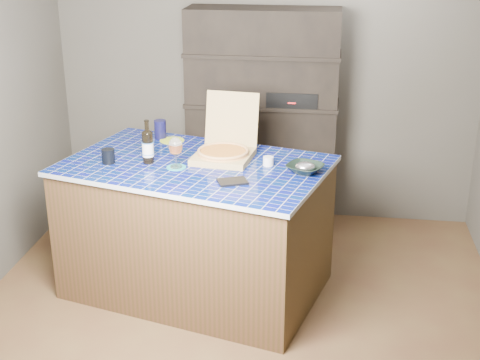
# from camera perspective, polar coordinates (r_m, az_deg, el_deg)

# --- Properties ---
(room) EXTENTS (3.50, 3.50, 3.50)m
(room) POSITION_cam_1_polar(r_m,az_deg,el_deg) (3.92, -0.47, 3.87)
(room) COLOR brown
(room) RESTS_ON ground
(shelving_unit) EXTENTS (1.20, 0.41, 1.80)m
(shelving_unit) POSITION_cam_1_polar(r_m,az_deg,el_deg) (5.47, 1.95, 5.12)
(shelving_unit) COLOR black
(shelving_unit) RESTS_ON floor
(kitchen_island) EXTENTS (1.91, 1.48, 0.93)m
(kitchen_island) POSITION_cam_1_polar(r_m,az_deg,el_deg) (4.59, -3.74, -4.04)
(kitchen_island) COLOR #4B2E1D
(kitchen_island) RESTS_ON floor
(pizza_box) EXTENTS (0.42, 0.49, 0.41)m
(pizza_box) POSITION_cam_1_polar(r_m,az_deg,el_deg) (4.48, -1.37, 2.54)
(pizza_box) COLOR tan
(pizza_box) RESTS_ON kitchen_island
(mead_bottle) EXTENTS (0.08, 0.08, 0.29)m
(mead_bottle) POSITION_cam_1_polar(r_m,az_deg,el_deg) (4.42, -7.88, 2.88)
(mead_bottle) COLOR black
(mead_bottle) RESTS_ON kitchen_island
(teal_trivet) EXTENTS (0.13, 0.13, 0.01)m
(teal_trivet) POSITION_cam_1_polar(r_m,az_deg,el_deg) (4.34, -5.46, 1.08)
(teal_trivet) COLOR teal
(teal_trivet) RESTS_ON kitchen_island
(wine_glass) EXTENTS (0.09, 0.09, 0.20)m
(wine_glass) POSITION_cam_1_polar(r_m,az_deg,el_deg) (4.30, -5.53, 2.83)
(wine_glass) COLOR white
(wine_glass) RESTS_ON teal_trivet
(tumbler) EXTENTS (0.09, 0.09, 0.10)m
(tumbler) POSITION_cam_1_polar(r_m,az_deg,el_deg) (4.48, -11.17, 2.01)
(tumbler) COLOR black
(tumbler) RESTS_ON kitchen_island
(dvd_case) EXTENTS (0.21, 0.18, 0.01)m
(dvd_case) POSITION_cam_1_polar(r_m,az_deg,el_deg) (4.07, -0.65, -0.13)
(dvd_case) COLOR black
(dvd_case) RESTS_ON kitchen_island
(bowl) EXTENTS (0.30, 0.30, 0.06)m
(bowl) POSITION_cam_1_polar(r_m,az_deg,el_deg) (4.25, 5.57, 0.99)
(bowl) COLOR black
(bowl) RESTS_ON kitchen_island
(foil_contents) EXTENTS (0.13, 0.11, 0.06)m
(foil_contents) POSITION_cam_1_polar(r_m,az_deg,el_deg) (4.25, 5.58, 1.15)
(foil_contents) COLOR #BBB8C5
(foil_contents) RESTS_ON bowl
(white_jar) EXTENTS (0.07, 0.07, 0.06)m
(white_jar) POSITION_cam_1_polar(r_m,az_deg,el_deg) (4.36, 2.43, 1.62)
(white_jar) COLOR silver
(white_jar) RESTS_ON kitchen_island
(navy_cup) EXTENTS (0.09, 0.09, 0.14)m
(navy_cup) POSITION_cam_1_polar(r_m,az_deg,el_deg) (4.94, -6.82, 4.32)
(navy_cup) COLOR black
(navy_cup) RESTS_ON kitchen_island
(green_trivet) EXTENTS (0.18, 0.18, 0.01)m
(green_trivet) POSITION_cam_1_polar(r_m,az_deg,el_deg) (4.88, -5.82, 3.38)
(green_trivet) COLOR #B5CC2B
(green_trivet) RESTS_ON kitchen_island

